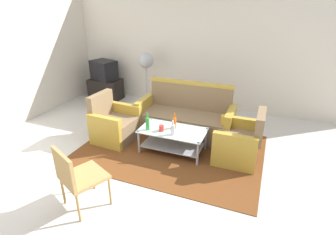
{
  "coord_description": "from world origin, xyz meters",
  "views": [
    {
      "loc": [
        1.53,
        -3.0,
        2.4
      ],
      "look_at": [
        0.08,
        0.65,
        0.65
      ],
      "focal_mm": 28.46,
      "sensor_mm": 36.0,
      "label": 1
    }
  ],
  "objects_px": {
    "armchair_left": "(115,125)",
    "armchair_right": "(239,143)",
    "couch": "(186,118)",
    "television": "(104,70)",
    "bottle_orange": "(174,123)",
    "pedestal_fan": "(146,63)",
    "bottle_clear": "(173,129)",
    "wicker_chair": "(76,175)",
    "tv_stand": "(106,89)",
    "cup": "(161,128)",
    "coffee_table": "(173,137)",
    "bottle_green": "(148,123)"
  },
  "relations": [
    {
      "from": "couch",
      "to": "bottle_clear",
      "type": "bearing_deg",
      "value": 94.37
    },
    {
      "from": "bottle_clear",
      "to": "wicker_chair",
      "type": "relative_size",
      "value": 0.29
    },
    {
      "from": "bottle_orange",
      "to": "television",
      "type": "relative_size",
      "value": 0.39
    },
    {
      "from": "armchair_left",
      "to": "tv_stand",
      "type": "xyz_separation_m",
      "value": [
        -1.4,
        1.82,
        -0.03
      ]
    },
    {
      "from": "armchair_left",
      "to": "tv_stand",
      "type": "distance_m",
      "value": 2.3
    },
    {
      "from": "armchair_left",
      "to": "wicker_chair",
      "type": "relative_size",
      "value": 1.01
    },
    {
      "from": "pedestal_fan",
      "to": "coffee_table",
      "type": "bearing_deg",
      "value": -53.61
    },
    {
      "from": "tv_stand",
      "to": "cup",
      "type": "bearing_deg",
      "value": -39.15
    },
    {
      "from": "armchair_right",
      "to": "bottle_green",
      "type": "relative_size",
      "value": 2.78
    },
    {
      "from": "coffee_table",
      "to": "bottle_clear",
      "type": "distance_m",
      "value": 0.28
    },
    {
      "from": "armchair_left",
      "to": "armchair_right",
      "type": "height_order",
      "value": "same"
    },
    {
      "from": "couch",
      "to": "television",
      "type": "relative_size",
      "value": 2.57
    },
    {
      "from": "television",
      "to": "pedestal_fan",
      "type": "relative_size",
      "value": 0.55
    },
    {
      "from": "pedestal_fan",
      "to": "tv_stand",
      "type": "bearing_deg",
      "value": -177.53
    },
    {
      "from": "bottle_orange",
      "to": "pedestal_fan",
      "type": "xyz_separation_m",
      "value": [
        -1.4,
        1.82,
        0.5
      ]
    },
    {
      "from": "bottle_green",
      "to": "pedestal_fan",
      "type": "bearing_deg",
      "value": 116.25
    },
    {
      "from": "coffee_table",
      "to": "bottle_green",
      "type": "height_order",
      "value": "bottle_green"
    },
    {
      "from": "tv_stand",
      "to": "coffee_table",
      "type": "bearing_deg",
      "value": -35.83
    },
    {
      "from": "armchair_left",
      "to": "armchair_right",
      "type": "relative_size",
      "value": 1.0
    },
    {
      "from": "coffee_table",
      "to": "bottle_green",
      "type": "bearing_deg",
      "value": -160.05
    },
    {
      "from": "armchair_left",
      "to": "bottle_clear",
      "type": "bearing_deg",
      "value": 85.16
    },
    {
      "from": "television",
      "to": "coffee_table",
      "type": "bearing_deg",
      "value": 160.68
    },
    {
      "from": "coffee_table",
      "to": "television",
      "type": "xyz_separation_m",
      "value": [
        -2.55,
        1.85,
        0.49
      ]
    },
    {
      "from": "bottle_orange",
      "to": "television",
      "type": "xyz_separation_m",
      "value": [
        -2.55,
        1.77,
        0.25
      ]
    },
    {
      "from": "armchair_right",
      "to": "bottle_clear",
      "type": "bearing_deg",
      "value": 107.67
    },
    {
      "from": "bottle_clear",
      "to": "tv_stand",
      "type": "distance_m",
      "value": 3.3
    },
    {
      "from": "television",
      "to": "pedestal_fan",
      "type": "distance_m",
      "value": 1.19
    },
    {
      "from": "coffee_table",
      "to": "television",
      "type": "bearing_deg",
      "value": 144.13
    },
    {
      "from": "wicker_chair",
      "to": "television",
      "type": "bearing_deg",
      "value": 143.94
    },
    {
      "from": "coffee_table",
      "to": "bottle_green",
      "type": "distance_m",
      "value": 0.49
    },
    {
      "from": "armchair_right",
      "to": "cup",
      "type": "distance_m",
      "value": 1.27
    },
    {
      "from": "couch",
      "to": "bottle_clear",
      "type": "height_order",
      "value": "couch"
    },
    {
      "from": "bottle_clear",
      "to": "coffee_table",
      "type": "bearing_deg",
      "value": 110.31
    },
    {
      "from": "coffee_table",
      "to": "television",
      "type": "height_order",
      "value": "television"
    },
    {
      "from": "armchair_right",
      "to": "bottle_clear",
      "type": "distance_m",
      "value": 1.09
    },
    {
      "from": "bottle_orange",
      "to": "armchair_left",
      "type": "bearing_deg",
      "value": -177.52
    },
    {
      "from": "bottle_orange",
      "to": "wicker_chair",
      "type": "height_order",
      "value": "wicker_chair"
    },
    {
      "from": "tv_stand",
      "to": "pedestal_fan",
      "type": "distance_m",
      "value": 1.38
    },
    {
      "from": "television",
      "to": "pedestal_fan",
      "type": "height_order",
      "value": "pedestal_fan"
    },
    {
      "from": "bottle_orange",
      "to": "coffee_table",
      "type": "bearing_deg",
      "value": -90.88
    },
    {
      "from": "armchair_left",
      "to": "couch",
      "type": "bearing_deg",
      "value": 125.6
    },
    {
      "from": "couch",
      "to": "television",
      "type": "bearing_deg",
      "value": -23.54
    },
    {
      "from": "cup",
      "to": "wicker_chair",
      "type": "height_order",
      "value": "wicker_chair"
    },
    {
      "from": "couch",
      "to": "pedestal_fan",
      "type": "bearing_deg",
      "value": -39.83
    },
    {
      "from": "couch",
      "to": "television",
      "type": "xyz_separation_m",
      "value": [
        -2.54,
        1.11,
        0.44
      ]
    },
    {
      "from": "armchair_left",
      "to": "pedestal_fan",
      "type": "xyz_separation_m",
      "value": [
        -0.24,
        1.87,
        0.73
      ]
    },
    {
      "from": "armchair_left",
      "to": "bottle_orange",
      "type": "bearing_deg",
      "value": 96.04
    },
    {
      "from": "bottle_orange",
      "to": "bottle_clear",
      "type": "bearing_deg",
      "value": -76.07
    },
    {
      "from": "armchair_left",
      "to": "bottle_clear",
      "type": "distance_m",
      "value": 1.24
    },
    {
      "from": "wicker_chair",
      "to": "tv_stand",
      "type": "bearing_deg",
      "value": 143.96
    }
  ]
}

